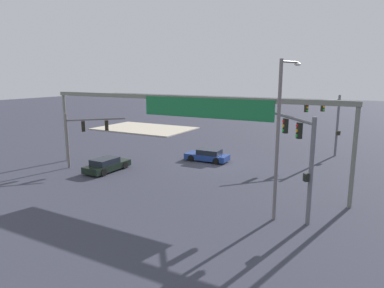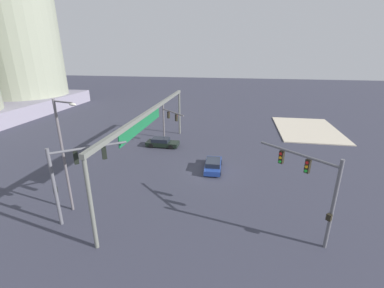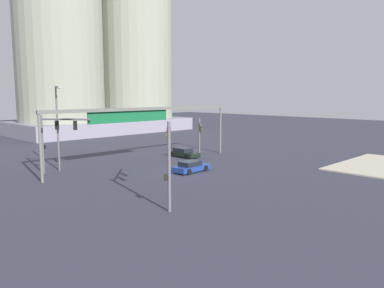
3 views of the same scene
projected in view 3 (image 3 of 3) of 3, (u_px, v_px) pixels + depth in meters
ground_plane at (187, 172)px, 39.68m from camera, size 205.30×205.30×0.00m
traffic_signal_near_corner at (200, 131)px, 51.01m from camera, size 3.82×3.96×5.01m
traffic_signal_opposite_side at (169, 149)px, 27.17m from camera, size 4.34×4.53×6.40m
traffic_signal_cross_street at (53, 134)px, 38.41m from camera, size 3.50×4.72×6.16m
streetlamp_curved_arm at (58, 123)px, 39.74m from camera, size 0.80×2.22×9.23m
overhead_sign_gantry at (145, 116)px, 42.96m from camera, size 26.20×0.43×6.82m
highrise_twin_tower at (99, 12)px, 80.23m from camera, size 38.03×19.19×52.77m
sedan_car_approaching at (184, 153)px, 49.52m from camera, size 1.93×4.40×1.21m
sedan_car_waiting_far at (191, 167)px, 39.84m from camera, size 4.35×1.96×1.21m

